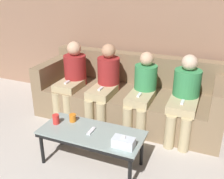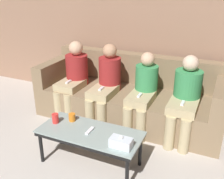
{
  "view_description": "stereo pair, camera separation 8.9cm",
  "coord_description": "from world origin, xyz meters",
  "px_view_note": "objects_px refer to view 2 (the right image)",
  "views": [
    {
      "loc": [
        1.15,
        -0.37,
        1.96
      ],
      "look_at": [
        0.0,
        2.38,
        0.69
      ],
      "focal_mm": 42.0,
      "sensor_mm": 36.0,
      "label": 1
    },
    {
      "loc": [
        1.23,
        -0.33,
        1.96
      ],
      "look_at": [
        0.0,
        2.38,
        0.69
      ],
      "focal_mm": 42.0,
      "sensor_mm": 36.0,
      "label": 2
    }
  ],
  "objects_px": {
    "seated_person_right_end": "(185,96)",
    "seated_person_mid_right": "(143,91)",
    "coffee_table": "(90,135)",
    "cup_near_right": "(72,117)",
    "game_remote": "(89,131)",
    "seated_person_left_end": "(74,76)",
    "cup_near_left": "(55,118)",
    "seated_person_mid_left": "(106,82)",
    "couch": "(130,97)",
    "tissue_box": "(121,143)"
  },
  "relations": [
    {
      "from": "coffee_table",
      "to": "seated_person_left_end",
      "type": "height_order",
      "value": "seated_person_left_end"
    },
    {
      "from": "tissue_box",
      "to": "seated_person_mid_right",
      "type": "height_order",
      "value": "seated_person_mid_right"
    },
    {
      "from": "tissue_box",
      "to": "cup_near_right",
      "type": "bearing_deg",
      "value": 161.16
    },
    {
      "from": "cup_near_right",
      "to": "tissue_box",
      "type": "bearing_deg",
      "value": -18.84
    },
    {
      "from": "cup_near_right",
      "to": "seated_person_mid_left",
      "type": "bearing_deg",
      "value": 88.4
    },
    {
      "from": "seated_person_right_end",
      "to": "game_remote",
      "type": "bearing_deg",
      "value": -129.77
    },
    {
      "from": "game_remote",
      "to": "seated_person_mid_right",
      "type": "height_order",
      "value": "seated_person_mid_right"
    },
    {
      "from": "seated_person_right_end",
      "to": "seated_person_mid_right",
      "type": "bearing_deg",
      "value": -178.25
    },
    {
      "from": "couch",
      "to": "tissue_box",
      "type": "relative_size",
      "value": 12.16
    },
    {
      "from": "tissue_box",
      "to": "seated_person_mid_left",
      "type": "relative_size",
      "value": 0.2
    },
    {
      "from": "game_remote",
      "to": "seated_person_left_end",
      "type": "height_order",
      "value": "seated_person_left_end"
    },
    {
      "from": "tissue_box",
      "to": "coffee_table",
      "type": "bearing_deg",
      "value": 163.59
    },
    {
      "from": "coffee_table",
      "to": "seated_person_right_end",
      "type": "xyz_separation_m",
      "value": [
        0.84,
        1.0,
        0.21
      ]
    },
    {
      "from": "couch",
      "to": "cup_near_right",
      "type": "distance_m",
      "value": 1.16
    },
    {
      "from": "cup_near_right",
      "to": "game_remote",
      "type": "relative_size",
      "value": 0.6
    },
    {
      "from": "couch",
      "to": "seated_person_mid_right",
      "type": "bearing_deg",
      "value": -41.61
    },
    {
      "from": "tissue_box",
      "to": "seated_person_mid_left",
      "type": "xyz_separation_m",
      "value": [
        -0.7,
        1.12,
        0.13
      ]
    },
    {
      "from": "seated_person_right_end",
      "to": "coffee_table",
      "type": "bearing_deg",
      "value": -129.77
    },
    {
      "from": "cup_near_right",
      "to": "seated_person_right_end",
      "type": "bearing_deg",
      "value": 37.94
    },
    {
      "from": "coffee_table",
      "to": "game_remote",
      "type": "relative_size",
      "value": 7.64
    },
    {
      "from": "couch",
      "to": "game_remote",
      "type": "height_order",
      "value": "couch"
    },
    {
      "from": "cup_near_left",
      "to": "seated_person_left_end",
      "type": "xyz_separation_m",
      "value": [
        -0.38,
        1.01,
        0.12
      ]
    },
    {
      "from": "cup_near_left",
      "to": "seated_person_right_end",
      "type": "xyz_separation_m",
      "value": [
        1.28,
        1.0,
        0.11
      ]
    },
    {
      "from": "couch",
      "to": "seated_person_right_end",
      "type": "height_order",
      "value": "seated_person_right_end"
    },
    {
      "from": "cup_near_left",
      "to": "seated_person_mid_right",
      "type": "bearing_deg",
      "value": 53.43
    },
    {
      "from": "tissue_box",
      "to": "game_remote",
      "type": "relative_size",
      "value": 1.47
    },
    {
      "from": "cup_near_right",
      "to": "seated_person_right_end",
      "type": "relative_size",
      "value": 0.08
    },
    {
      "from": "cup_near_left",
      "to": "cup_near_right",
      "type": "distance_m",
      "value": 0.19
    },
    {
      "from": "couch",
      "to": "cup_near_right",
      "type": "relative_size",
      "value": 29.81
    },
    {
      "from": "cup_near_left",
      "to": "seated_person_mid_right",
      "type": "relative_size",
      "value": 0.1
    },
    {
      "from": "tissue_box",
      "to": "seated_person_right_end",
      "type": "xyz_separation_m",
      "value": [
        0.41,
        1.13,
        0.12
      ]
    },
    {
      "from": "seated_person_mid_right",
      "to": "couch",
      "type": "bearing_deg",
      "value": 138.39
    },
    {
      "from": "seated_person_left_end",
      "to": "seated_person_right_end",
      "type": "bearing_deg",
      "value": -0.44
    },
    {
      "from": "couch",
      "to": "game_remote",
      "type": "distance_m",
      "value": 1.24
    },
    {
      "from": "couch",
      "to": "game_remote",
      "type": "bearing_deg",
      "value": -90.22
    },
    {
      "from": "tissue_box",
      "to": "seated_person_left_end",
      "type": "height_order",
      "value": "seated_person_left_end"
    },
    {
      "from": "seated_person_mid_right",
      "to": "tissue_box",
      "type": "bearing_deg",
      "value": -82.75
    },
    {
      "from": "coffee_table",
      "to": "cup_near_right",
      "type": "distance_m",
      "value": 0.33
    },
    {
      "from": "seated_person_left_end",
      "to": "seated_person_mid_right",
      "type": "xyz_separation_m",
      "value": [
        1.11,
        -0.03,
        -0.03
      ]
    },
    {
      "from": "coffee_table",
      "to": "cup_near_left",
      "type": "height_order",
      "value": "cup_near_left"
    },
    {
      "from": "coffee_table",
      "to": "cup_near_right",
      "type": "relative_size",
      "value": 12.77
    },
    {
      "from": "cup_near_left",
      "to": "tissue_box",
      "type": "relative_size",
      "value": 0.51
    },
    {
      "from": "cup_near_right",
      "to": "seated_person_left_end",
      "type": "relative_size",
      "value": 0.08
    },
    {
      "from": "cup_near_left",
      "to": "seated_person_right_end",
      "type": "relative_size",
      "value": 0.1
    },
    {
      "from": "cup_near_left",
      "to": "game_remote",
      "type": "distance_m",
      "value": 0.45
    },
    {
      "from": "coffee_table",
      "to": "cup_near_left",
      "type": "distance_m",
      "value": 0.46
    },
    {
      "from": "game_remote",
      "to": "coffee_table",
      "type": "bearing_deg",
      "value": -86.09
    },
    {
      "from": "seated_person_left_end",
      "to": "coffee_table",
      "type": "bearing_deg",
      "value": -50.91
    },
    {
      "from": "cup_near_right",
      "to": "seated_person_left_end",
      "type": "xyz_separation_m",
      "value": [
        -0.53,
        0.9,
        0.14
      ]
    },
    {
      "from": "coffee_table",
      "to": "game_remote",
      "type": "height_order",
      "value": "game_remote"
    }
  ]
}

